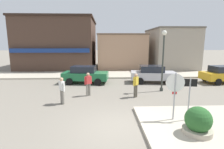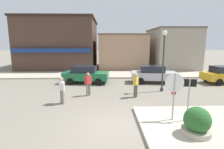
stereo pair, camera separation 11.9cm
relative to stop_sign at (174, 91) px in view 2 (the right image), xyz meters
name	(u,v)px [view 2 (the right image)]	position (x,y,z in m)	size (l,w,h in m)	color
ground_plane	(118,127)	(-2.53, -0.35, -1.52)	(160.00, 160.00, 0.00)	gray
sidewalk_corner	(217,128)	(1.63, -0.74, -1.44)	(6.40, 4.80, 0.15)	#B7AD99
kerb_far	(111,75)	(-2.53, 11.94, -1.44)	(80.00, 4.00, 0.15)	#B7AD99
stop_sign	(174,91)	(0.00, 0.00, 0.00)	(0.81, 0.14, 2.30)	#9E9EA3
one_way_sign	(189,95)	(0.63, -0.09, -0.19)	(0.60, 0.10, 2.10)	#9E9EA3
planter	(197,124)	(0.44, -1.31, -0.96)	(1.10, 1.10, 1.23)	#ADA38E
lamp_post	(164,52)	(1.16, 5.28, 1.44)	(0.36, 0.36, 4.54)	#333833
parked_car_nearest	(86,74)	(-4.91, 8.14, -0.71)	(4.17, 2.22, 1.56)	#1E6B3D
parked_car_second	(153,74)	(1.24, 8.12, -0.71)	(4.15, 2.18, 1.56)	#B7B7BC
pedestrian_crossing_near	(136,85)	(-1.07, 3.81, -0.65)	(0.42, 0.48, 1.61)	#4C473D
pedestrian_crossing_far	(62,90)	(-5.67, 2.69, -0.65)	(0.41, 0.49, 1.61)	gray
pedestrian_kerb_side	(88,83)	(-4.27, 4.26, -0.65)	(0.50, 0.39, 1.61)	gray
building_corner_shop	(62,44)	(-9.65, 18.90, 1.96)	(10.10, 10.45, 6.94)	#473328
building_storefront_left_near	(122,51)	(-0.81, 18.47, 0.87)	(6.61, 7.78, 4.77)	tan
building_storefront_left_mid	(171,49)	(6.16, 17.43, 1.26)	(5.65, 7.86, 5.54)	#9E9384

